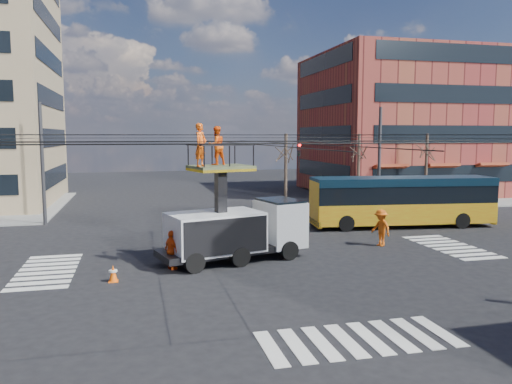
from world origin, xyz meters
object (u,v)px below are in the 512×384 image
(city_bus, at_px, (402,200))
(flagger, at_px, (381,228))
(utility_truck, at_px, (236,217))
(worker_ground, at_px, (171,250))
(traffic_cone, at_px, (113,273))

(city_bus, height_order, flagger, city_bus)
(utility_truck, bearing_deg, city_bus, 11.52)
(utility_truck, height_order, city_bus, utility_truck)
(city_bus, distance_m, worker_ground, 16.82)
(utility_truck, height_order, traffic_cone, utility_truck)
(traffic_cone, bearing_deg, worker_ground, 28.47)
(worker_ground, xyz_separation_m, flagger, (11.19, 2.10, 0.11))
(flagger, bearing_deg, utility_truck, -99.01)
(city_bus, bearing_deg, flagger, -123.13)
(utility_truck, distance_m, city_bus, 13.57)
(utility_truck, height_order, flagger, utility_truck)
(flagger, bearing_deg, traffic_cone, -92.80)
(traffic_cone, distance_m, worker_ground, 2.82)
(city_bus, xyz_separation_m, worker_ground, (-15.25, -7.04, -0.86))
(utility_truck, bearing_deg, traffic_cone, -172.47)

